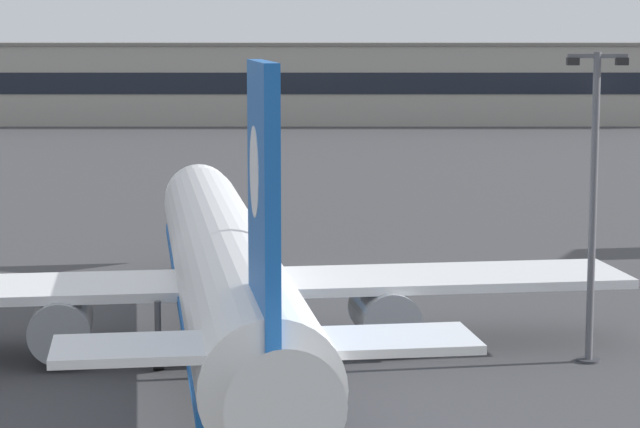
% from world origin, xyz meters
% --- Properties ---
extents(taxiway_centreline, '(6.59, 179.90, 0.01)m').
position_xyz_m(taxiway_centreline, '(0.00, 30.00, 0.00)').
color(taxiway_centreline, yellow).
rests_on(taxiway_centreline, ground).
extents(airliner_foreground, '(32.36, 41.44, 11.65)m').
position_xyz_m(airliner_foreground, '(-0.12, 13.26, 3.37)').
color(airliner_foreground, white).
rests_on(airliner_foreground, ground).
extents(apron_lamp_post, '(2.24, 0.90, 11.65)m').
position_xyz_m(apron_lamp_post, '(13.72, 12.20, 6.12)').
color(apron_lamp_post, '#515156').
rests_on(apron_lamp_post, ground).
extents(safety_cone_by_nose_gear, '(0.44, 0.44, 0.55)m').
position_xyz_m(safety_cone_by_nose_gear, '(1.19, 29.36, 0.26)').
color(safety_cone_by_nose_gear, orange).
rests_on(safety_cone_by_nose_gear, ground).
extents(terminal_building, '(123.54, 12.40, 10.86)m').
position_xyz_m(terminal_building, '(3.57, 139.70, 5.44)').
color(terminal_building, '#9E998E').
rests_on(terminal_building, ground).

